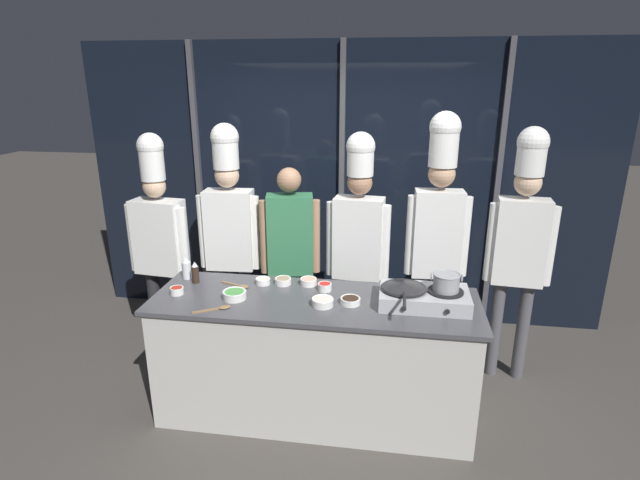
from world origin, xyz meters
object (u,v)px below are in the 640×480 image
Objects in this scene: portable_stove at (424,297)px; person_guest at (290,247)px; squeeze_bottle_clear at (186,268)px; prep_bowl_scallions at (234,294)px; prep_bowl_bell_pepper at (325,286)px; prep_bowl_onion at (323,301)px; prep_bowl_mushrooms at (283,281)px; prep_bowl_bean_sprouts at (263,281)px; stock_pot at (446,282)px; chef_sous at (230,224)px; prep_bowl_chili_flakes at (177,290)px; prep_bowl_soy_glaze at (350,300)px; chef_apprentice at (521,234)px; chef_head at (159,233)px; chef_line at (358,233)px; serving_spoon_solid at (219,308)px; chef_pastry at (438,221)px; frying_pan at (404,286)px; prep_bowl_shrimp at (309,281)px; serving_spoon_slotted at (240,286)px; squeeze_bottle_soy at (195,273)px.

person_guest is (-1.05, 0.67, 0.08)m from portable_stove.
prep_bowl_scallions is (0.47, -0.30, -0.05)m from squeeze_bottle_clear.
prep_bowl_bell_pepper is 0.68× the size of prep_bowl_onion.
prep_bowl_mushrooms is 1.10× the size of prep_bowl_bean_sprouts.
chef_sous is (-1.70, 0.69, 0.13)m from stock_pot.
prep_bowl_onion is (1.04, -0.03, 0.00)m from prep_bowl_chili_flakes.
chef_apprentice reaches higher than prep_bowl_soy_glaze.
chef_head is at bearing 140.82° from prep_bowl_scallions.
chef_apprentice is (1.24, 0.02, 0.04)m from chef_line.
prep_bowl_bean_sprouts is at bearing 68.77° from serving_spoon_solid.
prep_bowl_soy_glaze is 0.06× the size of chef_pastry.
prep_bowl_onion is 1.19m from chef_pastry.
frying_pan is 1.16m from prep_bowl_scallions.
chef_pastry reaches higher than chef_head.
chef_apprentice is at bearing 14.95° from prep_bowl_bean_sprouts.
prep_bowl_mushrooms is (-0.19, -0.02, -0.00)m from prep_bowl_shrimp.
portable_stove is at bearing -11.11° from prep_bowl_mushrooms.
portable_stove is at bearing 2.93° from prep_bowl_chili_flakes.
chef_apprentice is (0.74, 0.69, 0.27)m from portable_stove.
portable_stove reaches higher than prep_bowl_soy_glaze.
prep_bowl_bell_pepper is 1.56m from chef_apprentice.
chef_line is (0.19, 0.53, 0.25)m from prep_bowl_bell_pepper.
chef_line is at bearing 31.73° from prep_bowl_chili_flakes.
portable_stove is 1.25m from person_guest.
serving_spoon_solid is at bearing -167.47° from frying_pan.
frying_pan is 4.94× the size of prep_bowl_bean_sprouts.
chef_apprentice reaches higher than chef_line.
prep_bowl_bean_sprouts is at bearing 25.90° from prep_bowl_chili_flakes.
chef_line reaches higher than prep_bowl_onion.
prep_bowl_scallions is 0.81m from person_guest.
chef_apprentice is at bearing 29.79° from prep_bowl_onion.
prep_bowl_scallions is 0.21m from serving_spoon_slotted.
prep_bowl_shrimp is 1.13× the size of prep_bowl_bean_sprouts.
prep_bowl_scallions is (-0.80, -0.04, 0.01)m from prep_bowl_soy_glaze.
prep_bowl_scallions is at bearing -32.33° from squeeze_bottle_clear.
prep_bowl_onion is at bearing -167.87° from frying_pan.
squeeze_bottle_soy is 0.97× the size of squeeze_bottle_clear.
prep_bowl_soy_glaze reaches higher than serving_spoon_slotted.
prep_bowl_onion reaches higher than prep_bowl_bean_sprouts.
squeeze_bottle_clear is (-1.89, 0.20, -0.09)m from stock_pot.
squeeze_bottle_soy is at bearing -174.27° from prep_bowl_bean_sprouts.
serving_spoon_slotted is 0.70m from chef_sous.
prep_bowl_mushrooms is at bearing 166.92° from frying_pan.
frying_pan is at bearing 150.82° from chef_sous.
person_guest is at bearing 174.91° from chef_sous.
prep_bowl_bean_sprouts is at bearing 162.39° from chef_head.
portable_stove is 0.16m from frying_pan.
chef_head is 0.99× the size of chef_line.
stock_pot reaches higher than serving_spoon_slotted.
prep_bowl_scallions is 1.65× the size of prep_bowl_bell_pepper.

